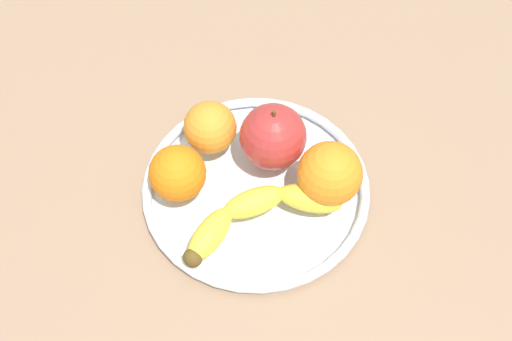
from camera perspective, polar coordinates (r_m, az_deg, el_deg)
ground_plane at (r=80.91cm, az=-0.00°, el=-2.66°), size 167.02×167.02×4.00cm
fruit_bowl at (r=78.42cm, az=-0.00°, el=-1.57°), size 28.21×28.21×1.80cm
banana at (r=73.69cm, az=-0.01°, el=-3.88°), size 20.40×10.06×3.22cm
apple at (r=76.66cm, az=1.54°, el=3.07°), size 8.25×8.25×9.05cm
orange_back_left at (r=75.01cm, az=-7.10°, el=-0.24°), size 6.85×6.85×6.85cm
orange_front_right at (r=78.67cm, az=-4.17°, el=3.89°), size 6.68×6.68×6.68cm
orange_center at (r=74.35cm, az=6.68°, el=-0.29°), size 7.77×7.77×7.77cm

